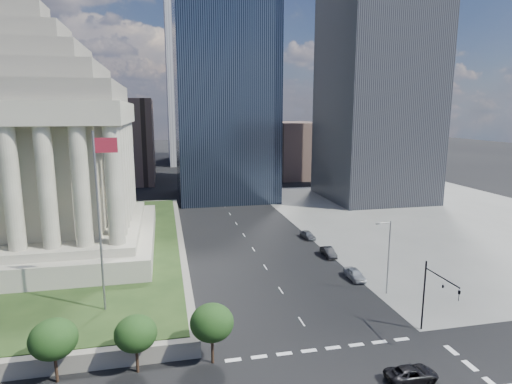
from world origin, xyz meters
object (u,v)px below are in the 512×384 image
object	(u,v)px
traffic_signal_ne	(435,292)
parked_sedan_near	(355,274)
street_lamp_north	(388,253)
parked_sedan_far	(308,235)
parked_sedan_mid	(328,252)
war_memorial	(34,128)
flagpole	(100,213)
pickup_truck	(412,374)

from	to	relation	value
traffic_signal_ne	parked_sedan_near	bearing A→B (deg)	93.41
street_lamp_north	parked_sedan_far	world-z (taller)	street_lamp_north
parked_sedan_mid	war_memorial	bearing A→B (deg)	172.38
flagpole	parked_sedan_far	xyz separation A→B (m)	(33.33, 27.16, -12.38)
flagpole	street_lamp_north	xyz separation A→B (m)	(35.16, 1.00, -7.45)
parked_sedan_far	flagpole	bearing A→B (deg)	-147.54
war_memorial	traffic_signal_ne	bearing A→B (deg)	-36.42
parked_sedan_mid	parked_sedan_far	distance (m)	10.53
war_memorial	pickup_truck	world-z (taller)	war_memorial
pickup_truck	war_memorial	bearing A→B (deg)	42.90
parked_sedan_mid	parked_sedan_far	xyz separation A→B (m)	(0.00, 10.53, -0.02)
flagpole	parked_sedan_mid	size ratio (longest dim) A/B	4.39
flagpole	parked_sedan_mid	xyz separation A→B (m)	(33.33, 16.64, -12.36)
war_memorial	parked_sedan_far	bearing A→B (deg)	3.98
street_lamp_north	traffic_signal_ne	bearing A→B (deg)	-94.19
war_memorial	pickup_truck	size ratio (longest dim) A/B	8.05
war_memorial	parked_sedan_mid	size ratio (longest dim) A/B	8.57
flagpole	traffic_signal_ne	world-z (taller)	flagpole
parked_sedan_near	flagpole	bearing A→B (deg)	-169.36
flagpole	parked_sedan_mid	distance (m)	39.25
flagpole	parked_sedan_near	world-z (taller)	flagpole
pickup_truck	parked_sedan_near	distance (m)	23.68
war_memorial	traffic_signal_ne	xyz separation A→B (m)	(46.50, -34.30, -16.15)
street_lamp_north	parked_sedan_far	xyz separation A→B (m)	(-1.83, 26.16, -4.93)
parked_sedan_near	war_memorial	bearing A→B (deg)	158.58
parked_sedan_mid	parked_sedan_far	bearing A→B (deg)	91.57
traffic_signal_ne	parked_sedan_far	world-z (taller)	traffic_signal_ne
flagpole	street_lamp_north	world-z (taller)	flagpole
pickup_truck	parked_sedan_far	bearing A→B (deg)	-8.72
pickup_truck	parked_sedan_mid	world-z (taller)	parked_sedan_mid
war_memorial	pickup_truck	bearing A→B (deg)	-45.28
war_memorial	parked_sedan_mid	distance (m)	50.51
traffic_signal_ne	pickup_truck	xyz separation A→B (m)	(-6.30, -6.30, -4.58)
war_memorial	parked_sedan_near	distance (m)	52.94
traffic_signal_ne	pickup_truck	size ratio (longest dim) A/B	1.65
parked_sedan_near	street_lamp_north	bearing A→B (deg)	-71.89
street_lamp_north	parked_sedan_far	distance (m)	26.69
street_lamp_north	pickup_truck	size ratio (longest dim) A/B	2.06
war_memorial	flagpole	xyz separation A→B (m)	(12.17, -24.00, -8.29)
war_memorial	parked_sedan_near	size ratio (longest dim) A/B	8.42
flagpole	pickup_truck	size ratio (longest dim) A/B	4.13
parked_sedan_near	parked_sedan_far	distance (m)	20.69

